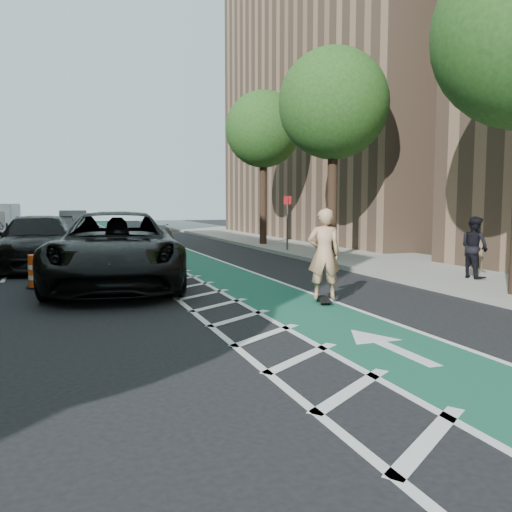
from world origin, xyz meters
name	(u,v)px	position (x,y,z in m)	size (l,w,h in m)	color
ground	(160,325)	(0.00, 0.00, 0.00)	(120.00, 120.00, 0.00)	black
bike_lane	(194,262)	(3.00, 10.00, 0.01)	(2.00, 90.00, 0.01)	#16503F
buffer_strip	(154,263)	(1.50, 10.00, 0.01)	(1.40, 90.00, 0.01)	silver
sidewalk_right	(349,254)	(9.50, 10.00, 0.07)	(5.00, 90.00, 0.15)	gray
curb_right	(294,256)	(7.05, 10.00, 0.08)	(0.12, 90.00, 0.16)	gray
building_right_far	(385,84)	(17.50, 20.00, 9.50)	(14.00, 22.00, 19.00)	#84664C
tree_r_c	(340,102)	(7.90, 8.00, 5.77)	(4.20, 4.20, 7.90)	#382619
tree_r_d	(262,130)	(7.90, 16.00, 5.77)	(4.20, 4.20, 7.90)	#382619
sign_post	(287,222)	(7.60, 12.00, 1.35)	(0.35, 0.08, 2.47)	#4C4C4C
skateboard	(323,299)	(3.70, 0.86, 0.09)	(0.48, 0.85, 0.11)	black
skateboarder	(324,254)	(3.70, 0.86, 1.08)	(0.71, 0.47, 1.95)	tan
suv_near	(117,249)	(-0.27, 4.93, 0.98)	(3.24, 7.03, 1.95)	black
suv_far	(38,242)	(-2.37, 10.10, 0.87)	(2.44, 6.01, 1.74)	black
car_grey	(73,223)	(-0.82, 29.79, 0.84)	(1.78, 5.11, 1.69)	slate
pedestrian	(474,247)	(8.86, 2.13, 0.98)	(0.81, 0.63, 1.67)	black
barrel_a	(39,272)	(-2.20, 5.30, 0.40)	(0.63, 0.63, 0.86)	#F64A0C
barrel_b	(3,252)	(-3.60, 11.56, 0.43)	(0.67, 0.67, 0.91)	#F6540C
barrel_c	(44,240)	(-2.40, 18.48, 0.38)	(0.60, 0.60, 0.81)	#F54F0C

